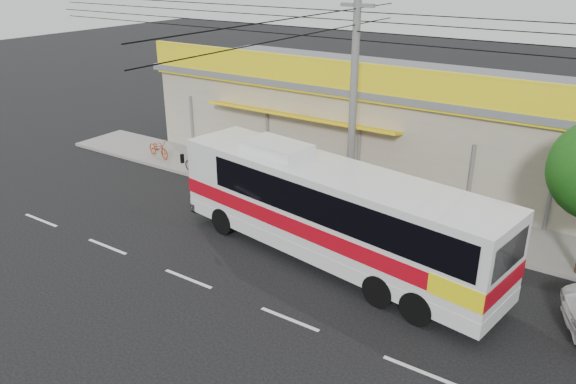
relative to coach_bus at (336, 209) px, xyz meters
name	(u,v)px	position (x,y,z in m)	size (l,w,h in m)	color
ground	(236,249)	(-3.42, -1.14, -2.00)	(120.00, 120.00, 0.00)	black
sidewalk	(321,193)	(-3.42, 4.86, -1.93)	(30.00, 3.20, 0.15)	gray
lane_markings	(188,279)	(-3.42, -3.64, -2.00)	(50.00, 0.12, 0.01)	silver
storefront_building	(378,117)	(-3.42, 10.40, 0.29)	(22.60, 9.20, 5.70)	#9D967E
coach_bus	(336,209)	(0.00, 0.00, 0.00)	(12.41, 4.48, 3.75)	silver
motorbike_red	(159,148)	(-12.85, 4.27, -1.39)	(0.61, 1.76, 0.93)	#982C0B
motorbike_dark	(197,164)	(-9.56, 3.56, -1.40)	(0.43, 1.52, 0.92)	black
utility_pole	(357,25)	(-1.70, 4.26, 5.46)	(34.00, 14.00, 9.05)	#5E5E5B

